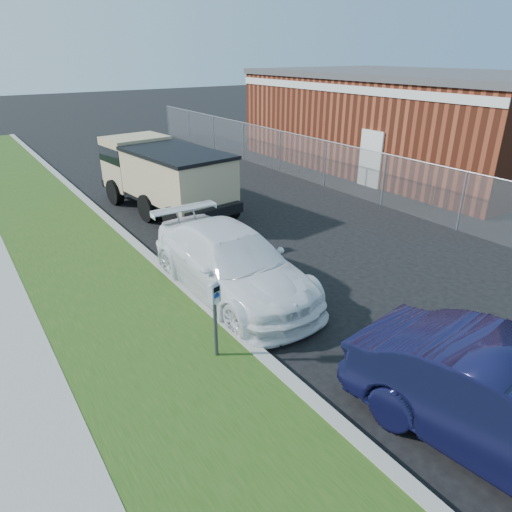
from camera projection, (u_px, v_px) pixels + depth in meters
ground at (334, 298)px, 10.06m from camera, size 120.00×120.00×0.00m
streetside at (46, 333)px, 8.69m from camera, size 6.12×50.00×0.15m
chainlink_fence at (326, 155)px, 17.90m from camera, size 0.06×30.06×30.00m
brick_building at (408, 118)px, 21.37m from camera, size 9.20×14.20×4.17m
parking_meter at (215, 303)px, 7.55m from camera, size 0.22×0.17×1.42m
white_wagon at (232, 263)px, 10.02m from camera, size 2.05×5.00×1.45m
dump_truck at (162, 173)px, 15.21m from camera, size 2.84×5.93×2.24m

